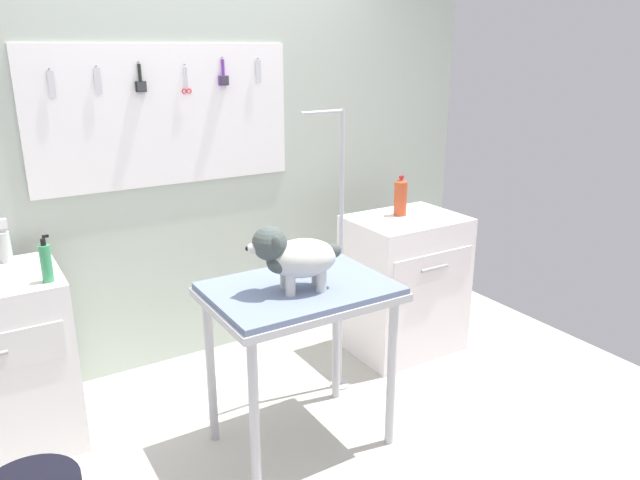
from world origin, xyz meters
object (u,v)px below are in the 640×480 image
at_px(dog, 293,256).
at_px(soda_bottle, 401,197).
at_px(grooming_table, 300,305).
at_px(grooming_arm, 340,267).
at_px(cabinet_right, 404,284).

bearing_deg(dog, soda_bottle, 29.32).
bearing_deg(grooming_table, dog, -143.82).
height_order(grooming_table, grooming_arm, grooming_arm).
distance_m(grooming_table, dog, 0.27).
xyz_separation_m(grooming_arm, dog, (-0.49, -0.36, 0.26)).
height_order(grooming_table, dog, dog).
distance_m(grooming_arm, cabinet_right, 0.71).
bearing_deg(cabinet_right, soda_bottle, 92.01).
bearing_deg(cabinet_right, grooming_table, -153.93).
bearing_deg(soda_bottle, grooming_table, -151.05).
height_order(cabinet_right, soda_bottle, soda_bottle).
bearing_deg(soda_bottle, grooming_arm, -157.24).
distance_m(dog, cabinet_right, 1.36).
relative_size(grooming_arm, soda_bottle, 6.34).
xyz_separation_m(dog, soda_bottle, (1.10, 0.62, -0.01)).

